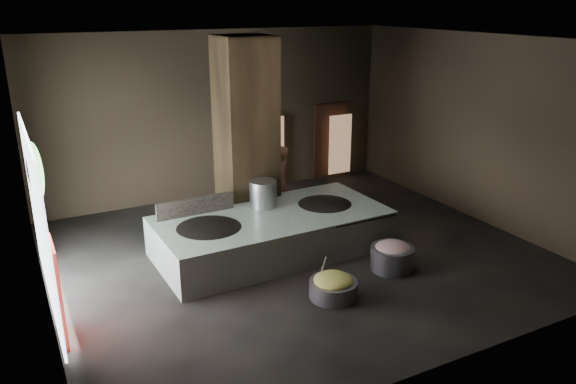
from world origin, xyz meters
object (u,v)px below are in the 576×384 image
wok_right (325,208)px  veg_basin (333,289)px  meat_basin (392,258)px  wok_left (209,232)px  hearth_platform (272,233)px  cook (280,181)px  stock_pot (263,195)px

wok_right → veg_basin: wok_right is taller
meat_basin → wok_right: bearing=102.6°
wok_right → wok_left: bearing=-178.0°
hearth_platform → wok_left: 1.49m
wok_left → meat_basin: bearing=-29.8°
wok_left → cook: size_ratio=0.87×
hearth_platform → wok_right: wok_right is taller
wok_left → stock_pot: 1.66m
veg_basin → meat_basin: bearing=14.3°
wok_left → cook: bearing=36.7°
hearth_platform → cook: 2.26m
wok_left → meat_basin: wok_left is taller
stock_pot → meat_basin: 3.13m
wok_right → stock_pot: stock_pot is taller
hearth_platform → cook: (1.14, 1.89, 0.47)m
hearth_platform → stock_pot: 0.89m
wok_right → cook: size_ratio=0.81×
meat_basin → cook: bearing=99.6°
stock_pot → meat_basin: size_ratio=0.73×
hearth_platform → stock_pot: bearing=83.4°
cook → veg_basin: size_ratio=2.02×
veg_basin → stock_pot: bearing=91.3°
hearth_platform → meat_basin: hearth_platform is taller
wok_right → veg_basin: bearing=-117.5°
cook → veg_basin: cook is taller
stock_pot → veg_basin: stock_pot is taller
stock_pot → cook: size_ratio=0.36×
hearth_platform → meat_basin: 2.62m
meat_basin → stock_pot: bearing=125.3°
stock_pot → veg_basin: size_ratio=0.72×
cook → meat_basin: cook is taller
hearth_platform → cook: cook is taller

